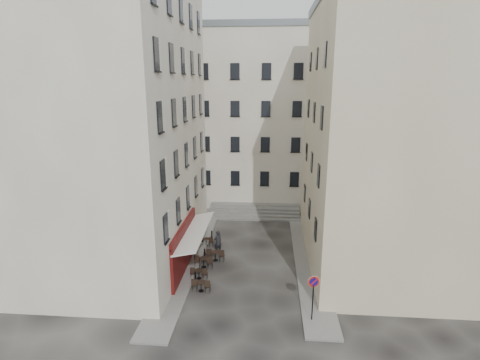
# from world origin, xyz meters

# --- Properties ---
(ground) EXTENTS (90.00, 90.00, 0.00)m
(ground) POSITION_xyz_m (0.00, 0.00, 0.00)
(ground) COLOR black
(ground) RESTS_ON ground
(sidewalk_left) EXTENTS (2.00, 22.00, 0.12)m
(sidewalk_left) POSITION_xyz_m (-4.50, 4.00, 0.06)
(sidewalk_left) COLOR slate
(sidewalk_left) RESTS_ON ground
(sidewalk_right) EXTENTS (2.00, 18.00, 0.12)m
(sidewalk_right) POSITION_xyz_m (4.50, 3.00, 0.06)
(sidewalk_right) COLOR slate
(sidewalk_right) RESTS_ON ground
(building_left) EXTENTS (12.20, 16.20, 20.60)m
(building_left) POSITION_xyz_m (-10.50, 3.00, 10.31)
(building_left) COLOR beige
(building_left) RESTS_ON ground
(building_right) EXTENTS (12.20, 14.20, 18.60)m
(building_right) POSITION_xyz_m (10.50, 3.50, 9.31)
(building_right) COLOR tan
(building_right) RESTS_ON ground
(building_back) EXTENTS (18.20, 10.20, 18.60)m
(building_back) POSITION_xyz_m (-1.00, 19.00, 9.31)
(building_back) COLOR beige
(building_back) RESTS_ON ground
(cafe_storefront) EXTENTS (1.74, 7.30, 3.50)m
(cafe_storefront) POSITION_xyz_m (-4.32, 1.00, 1.88)
(cafe_storefront) COLOR #450E09
(cafe_storefront) RESTS_ON ground
(stone_steps) EXTENTS (9.00, 3.15, 0.80)m
(stone_steps) POSITION_xyz_m (0.00, 12.57, 0.40)
(stone_steps) COLOR slate
(stone_steps) RESTS_ON ground
(bollard_near) EXTENTS (0.12, 0.12, 0.98)m
(bollard_near) POSITION_xyz_m (-3.25, -1.00, 0.53)
(bollard_near) COLOR black
(bollard_near) RESTS_ON ground
(bollard_mid) EXTENTS (0.12, 0.12, 0.98)m
(bollard_mid) POSITION_xyz_m (-3.25, 2.50, 0.53)
(bollard_mid) COLOR black
(bollard_mid) RESTS_ON ground
(bollard_far) EXTENTS (0.12, 0.12, 0.98)m
(bollard_far) POSITION_xyz_m (-3.25, 6.00, 0.53)
(bollard_far) COLOR black
(bollard_far) RESTS_ON ground
(no_parking_sign) EXTENTS (0.63, 0.17, 2.80)m
(no_parking_sign) POSITION_xyz_m (4.01, -4.32, 1.98)
(no_parking_sign) COLOR black
(no_parking_sign) RESTS_ON ground
(bistro_table_a) EXTENTS (1.23, 0.58, 0.86)m
(bistro_table_a) POSITION_xyz_m (-2.73, -1.76, 0.44)
(bistro_table_a) COLOR black
(bistro_table_a) RESTS_ON ground
(bistro_table_b) EXTENTS (1.19, 0.56, 0.84)m
(bistro_table_b) POSITION_xyz_m (-3.16, -0.19, 0.43)
(bistro_table_b) COLOR black
(bistro_table_b) RESTS_ON ground
(bistro_table_c) EXTENTS (1.36, 0.64, 0.96)m
(bistro_table_c) POSITION_xyz_m (-3.12, 1.40, 0.49)
(bistro_table_c) COLOR black
(bistro_table_c) RESTS_ON ground
(bistro_table_d) EXTENTS (1.35, 0.63, 0.95)m
(bistro_table_d) POSITION_xyz_m (-2.42, 2.54, 0.49)
(bistro_table_d) COLOR black
(bistro_table_d) RESTS_ON ground
(bistro_table_e) EXTENTS (1.18, 0.56, 0.83)m
(bistro_table_e) POSITION_xyz_m (-3.56, 5.04, 0.43)
(bistro_table_e) COLOR black
(bistro_table_e) RESTS_ON ground
(pedestrian) EXTENTS (0.79, 0.76, 1.83)m
(pedestrian) POSITION_xyz_m (-2.45, 3.95, 0.92)
(pedestrian) COLOR black
(pedestrian) RESTS_ON ground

